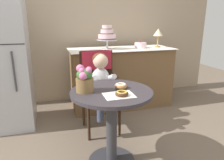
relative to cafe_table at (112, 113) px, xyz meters
name	(u,v)px	position (x,y,z in m)	size (l,w,h in m)	color
back_wall	(78,17)	(0.00, 1.85, 0.84)	(4.80, 0.10, 2.70)	tan
cafe_table	(112,113)	(0.00, 0.00, 0.00)	(0.72, 0.72, 0.72)	#332D33
wicker_chair	(98,78)	(0.05, 0.71, 0.13)	(0.42, 0.45, 0.95)	#332114
seated_child	(101,78)	(0.05, 0.55, 0.17)	(0.27, 0.32, 0.73)	silver
paper_napkin	(119,95)	(0.02, -0.14, 0.21)	(0.25, 0.19, 0.00)	white
donut_front	(122,93)	(0.04, -0.15, 0.23)	(0.11, 0.11, 0.04)	#4C2D19
donut_mid	(121,86)	(0.10, 0.04, 0.24)	(0.11, 0.11, 0.04)	#AD7542
flower_vase	(84,79)	(-0.23, 0.04, 0.33)	(0.15, 0.16, 0.24)	brown
display_counter	(121,77)	(0.55, 1.30, -0.05)	(1.56, 0.62, 0.90)	brown
tiered_cake_stand	(107,35)	(0.32, 1.30, 0.59)	(0.30, 0.30, 0.34)	silver
round_layer_cake	(140,45)	(0.84, 1.28, 0.43)	(0.18, 0.18, 0.11)	silver
table_lamp	(158,33)	(1.13, 1.28, 0.61)	(0.15, 0.15, 0.28)	#B28C47
refrigerator	(1,60)	(-1.05, 1.10, 0.34)	(0.64, 0.63, 1.70)	#B7BABF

